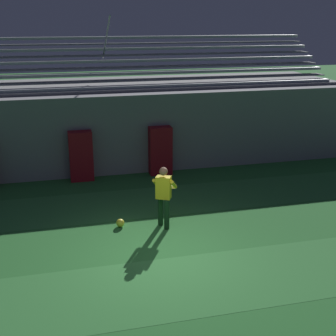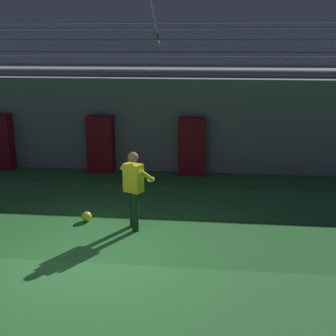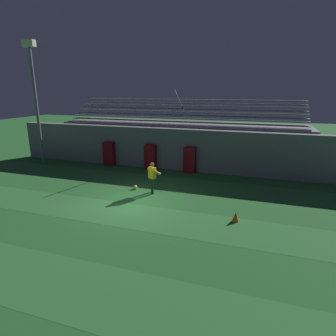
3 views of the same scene
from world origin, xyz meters
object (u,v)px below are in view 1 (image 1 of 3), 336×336
Objects in this scene: padding_pillar_gate_left at (81,156)px; goalkeeper at (164,193)px; padding_pillar_gate_right at (160,151)px; soccer_ball at (120,223)px.

goalkeeper is (1.83, -4.34, 0.10)m from padding_pillar_gate_left.
padding_pillar_gate_left is at bearing 180.00° from padding_pillar_gate_right.
soccer_ball is (0.70, -4.07, -0.75)m from padding_pillar_gate_left.
goalkeeper is at bearing -102.08° from padding_pillar_gate_right.
goalkeeper is at bearing -67.07° from padding_pillar_gate_left.
padding_pillar_gate_right is 7.78× the size of soccer_ball.
goalkeeper is at bearing -13.13° from soccer_ball.
soccer_ball is at bearing 166.87° from goalkeeper.
padding_pillar_gate_left is 1.02× the size of goalkeeper.
soccer_ball is at bearing -80.21° from padding_pillar_gate_left.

